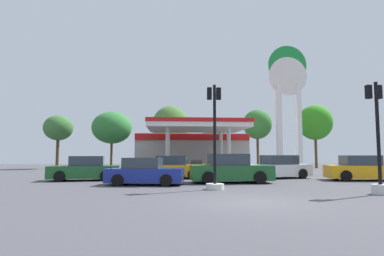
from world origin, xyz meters
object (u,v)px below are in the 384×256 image
(car_3, at_px, (362,169))
(tree_4, at_px, (257,124))
(car_4, at_px, (230,170))
(tree_5, at_px, (315,123))
(traffic_signal_1, at_px, (215,153))
(car_6, at_px, (145,173))
(car_1, at_px, (85,169))
(tree_1, at_px, (112,128))
(tree_3, at_px, (214,135))
(car_2, at_px, (174,168))
(traffic_signal_0, at_px, (378,155))
(car_0, at_px, (278,168))
(station_pole_sign, at_px, (288,92))
(tree_2, at_px, (170,126))
(tree_0, at_px, (58,128))

(car_3, relative_size, tree_4, 0.64)
(car_4, bearing_deg, tree_5, 53.19)
(traffic_signal_1, bearing_deg, car_6, 144.03)
(car_1, bearing_deg, tree_1, 94.39)
(traffic_signal_1, relative_size, tree_3, 0.90)
(car_2, bearing_deg, tree_3, 73.02)
(traffic_signal_1, bearing_deg, traffic_signal_0, -19.72)
(traffic_signal_0, xyz_separation_m, traffic_signal_1, (-6.38, 2.28, 0.07))
(car_0, bearing_deg, car_2, 175.13)
(car_0, xyz_separation_m, traffic_signal_1, (-5.23, -6.50, 0.96))
(car_1, xyz_separation_m, car_4, (8.67, -2.31, 0.06))
(station_pole_sign, bearing_deg, car_4, -126.29)
(car_6, xyz_separation_m, tree_1, (-5.19, 19.93, 4.01))
(traffic_signal_0, distance_m, tree_3, 27.08)
(car_0, relative_size, traffic_signal_1, 0.96)
(tree_5, bearing_deg, tree_4, 165.36)
(tree_5, bearing_deg, station_pole_sign, -127.43)
(car_3, bearing_deg, traffic_signal_0, -117.70)
(car_0, distance_m, car_1, 12.53)
(car_1, distance_m, traffic_signal_1, 9.30)
(tree_1, bearing_deg, car_2, -65.99)
(traffic_signal_1, relative_size, tree_4, 0.68)
(station_pole_sign, height_order, car_1, station_pole_sign)
(car_1, distance_m, tree_1, 17.17)
(tree_3, relative_size, tree_4, 0.76)
(station_pole_sign, xyz_separation_m, tree_5, (6.55, 8.56, -1.87))
(car_6, bearing_deg, car_2, 70.94)
(station_pole_sign, distance_m, tree_5, 10.94)
(car_0, distance_m, traffic_signal_1, 8.40)
(car_0, relative_size, car_6, 1.10)
(tree_3, bearing_deg, car_4, -95.90)
(station_pole_sign, xyz_separation_m, tree_3, (-5.24, 11.02, -3.31))
(car_3, bearing_deg, tree_4, 93.12)
(tree_1, relative_size, tree_3, 1.20)
(tree_1, distance_m, tree_5, 23.94)
(car_6, relative_size, tree_1, 0.65)
(traffic_signal_0, xyz_separation_m, tree_5, (9.00, 24.37, 3.81))
(tree_4, height_order, tree_5, tree_5)
(car_1, height_order, tree_2, tree_2)
(traffic_signal_1, height_order, tree_2, tree_2)
(car_3, relative_size, tree_2, 0.61)
(traffic_signal_0, bearing_deg, car_1, 149.63)
(car_4, relative_size, tree_3, 0.85)
(tree_0, distance_m, tree_2, 12.92)
(station_pole_sign, bearing_deg, tree_3, 115.44)
(car_6, height_order, traffic_signal_0, traffic_signal_0)
(traffic_signal_0, bearing_deg, tree_2, 107.27)
(car_2, distance_m, tree_4, 20.29)
(car_6, relative_size, traffic_signal_0, 0.92)
(car_0, height_order, car_1, car_0)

